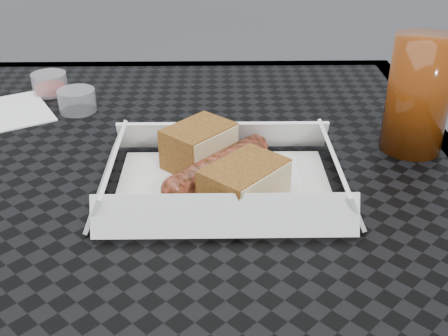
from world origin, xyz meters
name	(u,v)px	position (x,y,z in m)	size (l,w,h in m)	color
patio_table	(120,239)	(0.00, 0.00, 0.67)	(0.80, 0.80, 0.74)	black
food_tray	(224,187)	(0.12, -0.02, 0.75)	(0.22, 0.15, 0.00)	white
bratwurst	(218,167)	(0.11, 0.00, 0.76)	(0.11, 0.12, 0.03)	maroon
bread_near	(199,146)	(0.09, 0.03, 0.77)	(0.07, 0.05, 0.05)	brown
bread_far	(244,184)	(0.14, -0.05, 0.77)	(0.08, 0.05, 0.04)	brown
veg_garnish	(278,212)	(0.17, -0.07, 0.75)	(0.03, 0.03, 0.00)	#E23B09
napkin	(1,114)	(-0.18, 0.18, 0.75)	(0.12, 0.12, 0.00)	white
condiment_cup_sauce	(50,84)	(-0.13, 0.26, 0.76)	(0.05, 0.05, 0.03)	maroon
condiment_cup_empty	(77,101)	(-0.08, 0.19, 0.76)	(0.05, 0.05, 0.03)	silver
drink_glass	(418,95)	(0.34, 0.07, 0.81)	(0.07, 0.07, 0.13)	#622708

